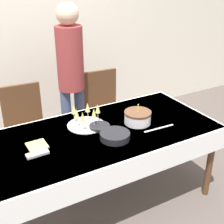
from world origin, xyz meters
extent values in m
plane|color=#564C47|center=(0.00, 0.00, 0.00)|extent=(12.00, 12.00, 0.00)
cube|color=silver|center=(0.00, 1.68, 1.35)|extent=(8.00, 0.05, 2.70)
cube|color=white|center=(0.00, 0.00, 0.75)|extent=(2.00, 0.93, 0.03)
cube|color=white|center=(0.00, 0.00, 0.66)|extent=(2.03, 0.96, 0.21)
cylinder|color=#51331E|center=(0.94, -0.40, 0.37)|extent=(0.06, 0.06, 0.73)
cylinder|color=#51331E|center=(0.94, 0.40, 0.37)|extent=(0.06, 0.06, 0.73)
cube|color=#51331E|center=(-0.45, 0.71, 0.46)|extent=(0.44, 0.44, 0.04)
cube|color=#51331E|center=(-0.44, 0.91, 0.73)|extent=(0.40, 0.06, 0.50)
cylinder|color=#51331E|center=(-0.28, 0.52, 0.22)|extent=(0.04, 0.04, 0.44)
cylinder|color=#51331E|center=(-0.64, 0.55, 0.22)|extent=(0.04, 0.04, 0.44)
cylinder|color=#51331E|center=(-0.26, 0.88, 0.22)|extent=(0.04, 0.04, 0.44)
cylinder|color=#51331E|center=(-0.62, 0.90, 0.22)|extent=(0.04, 0.04, 0.44)
cube|color=#51331E|center=(0.45, 0.71, 0.46)|extent=(0.45, 0.45, 0.04)
cube|color=#51331E|center=(0.46, 0.91, 0.73)|extent=(0.40, 0.06, 0.50)
cylinder|color=#51331E|center=(0.62, 0.52, 0.22)|extent=(0.04, 0.04, 0.44)
cylinder|color=#51331E|center=(0.26, 0.55, 0.22)|extent=(0.04, 0.04, 0.44)
cylinder|color=#51331E|center=(0.64, 0.88, 0.22)|extent=(0.04, 0.04, 0.44)
cylinder|color=#51331E|center=(0.28, 0.91, 0.22)|extent=(0.04, 0.04, 0.44)
cylinder|color=white|center=(0.36, -0.02, 0.81)|extent=(0.24, 0.24, 0.09)
cylinder|color=brown|center=(0.36, -0.02, 0.86)|extent=(0.24, 0.24, 0.02)
cylinder|color=yellow|center=(0.36, -0.02, 0.90)|extent=(0.01, 0.01, 0.06)
sphere|color=#F9CC4C|center=(0.36, -0.02, 0.94)|extent=(0.01, 0.01, 0.01)
cylinder|color=silver|center=(-0.06, 0.17, 0.77)|extent=(0.33, 0.33, 0.01)
cylinder|color=silver|center=(0.06, 0.17, 0.77)|extent=(0.05, 0.05, 0.00)
cylinder|color=silver|center=(0.06, 0.17, 0.81)|extent=(0.01, 0.01, 0.08)
cone|color=#E0CC72|center=(0.06, 0.17, 0.90)|extent=(0.04, 0.04, 0.08)
cylinder|color=silver|center=(-0.01, 0.24, 0.77)|extent=(0.05, 0.05, 0.00)
cylinder|color=silver|center=(-0.01, 0.24, 0.81)|extent=(0.01, 0.01, 0.08)
cone|color=#E0CC72|center=(-0.01, 0.24, 0.90)|extent=(0.04, 0.04, 0.08)
cylinder|color=silver|center=(-0.13, 0.26, 0.77)|extent=(0.05, 0.05, 0.00)
cylinder|color=silver|center=(-0.13, 0.26, 0.81)|extent=(0.01, 0.01, 0.08)
cone|color=#E0CC72|center=(-0.13, 0.26, 0.90)|extent=(0.04, 0.04, 0.08)
cylinder|color=silver|center=(-0.14, 0.17, 0.77)|extent=(0.05, 0.05, 0.00)
cylinder|color=silver|center=(-0.14, 0.17, 0.81)|extent=(0.01, 0.01, 0.08)
cone|color=#E0CC72|center=(-0.14, 0.17, 0.90)|extent=(0.04, 0.04, 0.08)
cylinder|color=silver|center=(-0.12, 0.09, 0.77)|extent=(0.05, 0.05, 0.00)
cylinder|color=silver|center=(-0.12, 0.09, 0.81)|extent=(0.01, 0.01, 0.08)
cone|color=#E0CC72|center=(-0.12, 0.09, 0.90)|extent=(0.04, 0.04, 0.08)
cylinder|color=silver|center=(-0.01, 0.10, 0.77)|extent=(0.05, 0.05, 0.00)
cylinder|color=silver|center=(-0.01, 0.10, 0.81)|extent=(0.01, 0.01, 0.08)
cone|color=#E0CC72|center=(-0.01, 0.10, 0.90)|extent=(0.04, 0.04, 0.08)
cylinder|color=black|center=(0.05, -0.16, 0.77)|extent=(0.25, 0.25, 0.01)
cylinder|color=black|center=(0.05, -0.16, 0.77)|extent=(0.25, 0.25, 0.01)
cylinder|color=black|center=(0.05, -0.16, 0.78)|extent=(0.25, 0.25, 0.01)
cylinder|color=black|center=(0.05, -0.16, 0.79)|extent=(0.25, 0.25, 0.01)
cylinder|color=black|center=(0.05, -0.16, 0.79)|extent=(0.25, 0.25, 0.01)
cylinder|color=black|center=(0.05, -0.16, 0.80)|extent=(0.25, 0.25, 0.01)
cylinder|color=black|center=(0.05, -0.16, 0.81)|extent=(0.25, 0.25, 0.01)
cylinder|color=black|center=(0.05, -0.16, 0.81)|extent=(0.25, 0.25, 0.01)
cylinder|color=black|center=(0.02, 0.06, 0.77)|extent=(0.18, 0.18, 0.01)
cylinder|color=black|center=(0.02, 0.06, 0.77)|extent=(0.18, 0.18, 0.01)
cylinder|color=black|center=(0.02, 0.06, 0.78)|extent=(0.18, 0.18, 0.01)
cylinder|color=black|center=(0.02, 0.06, 0.79)|extent=(0.18, 0.18, 0.01)
cube|color=silver|center=(0.47, -0.20, 0.76)|extent=(0.30, 0.03, 0.00)
cube|color=silver|center=(-0.58, -0.08, 0.77)|extent=(0.17, 0.07, 0.02)
cube|color=#E0D166|center=(-0.54, 0.04, 0.77)|extent=(0.15, 0.15, 0.01)
cylinder|color=#3F4C72|center=(0.03, 0.88, 0.42)|extent=(0.11, 0.11, 0.84)
cylinder|color=#3F4C72|center=(0.19, 0.88, 0.42)|extent=(0.11, 0.11, 0.84)
cylinder|color=maroon|center=(0.11, 0.88, 1.17)|extent=(0.28, 0.28, 0.66)
sphere|color=#D8B293|center=(0.11, 0.88, 1.62)|extent=(0.23, 0.23, 0.23)
camera|label=1|loc=(-1.06, -2.07, 2.07)|focal=50.00mm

